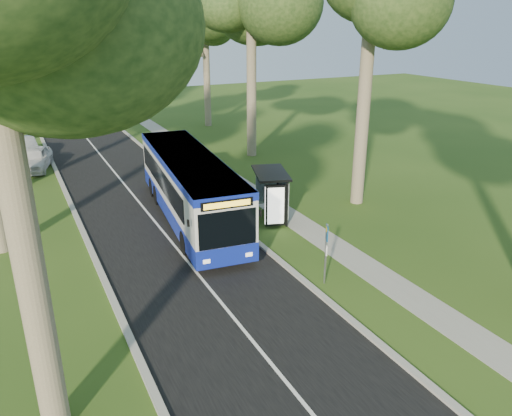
{
  "coord_description": "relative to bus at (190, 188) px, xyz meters",
  "views": [
    {
      "loc": [
        -9.41,
        -15.1,
        9.67
      ],
      "look_at": [
        0.12,
        3.93,
        1.6
      ],
      "focal_mm": 35.0,
      "sensor_mm": 36.0,
      "label": 1
    }
  ],
  "objects": [
    {
      "name": "ground",
      "position": [
        1.73,
        -7.68,
        -1.73
      ],
      "size": [
        120.0,
        120.0,
        0.0
      ],
      "primitive_type": "plane",
      "color": "#2A4816",
      "rests_on": "ground"
    },
    {
      "name": "road",
      "position": [
        -1.77,
        2.32,
        -1.72
      ],
      "size": [
        7.0,
        100.0,
        0.02
      ],
      "primitive_type": "cube",
      "color": "black",
      "rests_on": "ground"
    },
    {
      "name": "kerb_east",
      "position": [
        1.73,
        2.32,
        -1.67
      ],
      "size": [
        0.25,
        100.0,
        0.12
      ],
      "primitive_type": "cube",
      "color": "#9E9B93",
      "rests_on": "ground"
    },
    {
      "name": "kerb_west",
      "position": [
        -5.27,
        2.32,
        -1.67
      ],
      "size": [
        0.25,
        100.0,
        0.12
      ],
      "primitive_type": "cube",
      "color": "#9E9B93",
      "rests_on": "ground"
    },
    {
      "name": "centre_line",
      "position": [
        -1.77,
        2.32,
        -1.71
      ],
      "size": [
        0.12,
        100.0,
        0.0
      ],
      "primitive_type": "cube",
      "color": "white",
      "rests_on": "road"
    },
    {
      "name": "footpath",
      "position": [
        4.73,
        2.32,
        -1.72
      ],
      "size": [
        1.5,
        100.0,
        0.02
      ],
      "primitive_type": "cube",
      "color": "gray",
      "rests_on": "ground"
    },
    {
      "name": "bus",
      "position": [
        0.0,
        0.0,
        0.0
      ],
      "size": [
        3.93,
        12.83,
        3.34
      ],
      "rotation": [
        0.0,
        0.0,
        -0.1
      ],
      "color": "silver",
      "rests_on": "ground"
    },
    {
      "name": "bus_stop_sign",
      "position": [
        2.41,
        -8.6,
        -0.17
      ],
      "size": [
        0.18,
        0.33,
        2.49
      ],
      "rotation": [
        0.0,
        0.0,
        -0.44
      ],
      "color": "gray",
      "rests_on": "ground"
    },
    {
      "name": "bus_shelter",
      "position": [
        3.89,
        -2.02,
        0.03
      ],
      "size": [
        2.39,
        3.25,
        2.5
      ],
      "rotation": [
        0.0,
        0.0,
        -0.31
      ],
      "color": "black",
      "rests_on": "ground"
    },
    {
      "name": "litter_bin",
      "position": [
        3.56,
        0.16,
        -1.28
      ],
      "size": [
        0.51,
        0.51,
        0.9
      ],
      "rotation": [
        0.0,
        0.0,
        0.3
      ],
      "color": "black",
      "rests_on": "ground"
    },
    {
      "name": "car_white",
      "position": [
        -6.45,
        13.44,
        -0.96
      ],
      "size": [
        2.98,
        4.87,
        1.55
      ],
      "primitive_type": "imported",
      "rotation": [
        0.0,
        0.0,
        -0.27
      ],
      "color": "silver",
      "rests_on": "ground"
    },
    {
      "name": "car_silver",
      "position": [
        -6.88,
        17.35,
        -0.98
      ],
      "size": [
        2.16,
        4.71,
        1.5
      ],
      "primitive_type": "imported",
      "rotation": [
        0.0,
        0.0,
        0.13
      ],
      "color": "#9B9DA2",
      "rests_on": "ground"
    },
    {
      "name": "tree_west_e",
      "position": [
        -6.77,
        30.32,
        8.51
      ],
      "size": [
        5.2,
        5.2,
        13.81
      ],
      "color": "#7A6B56",
      "rests_on": "ground"
    },
    {
      "name": "tree_east_d",
      "position": [
        9.73,
        22.32,
        7.76
      ],
      "size": [
        5.2,
        5.2,
        12.79
      ],
      "color": "#7A6B56",
      "rests_on": "ground"
    }
  ]
}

